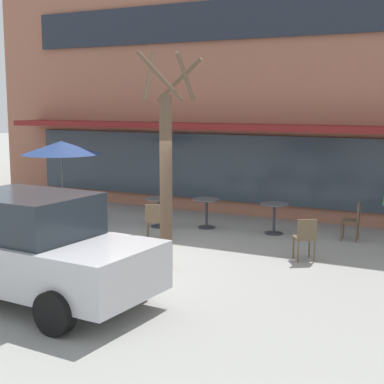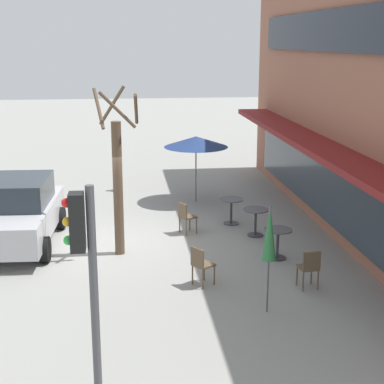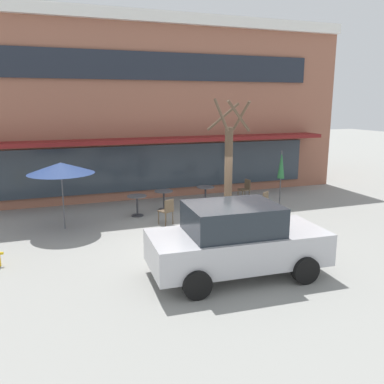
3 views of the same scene
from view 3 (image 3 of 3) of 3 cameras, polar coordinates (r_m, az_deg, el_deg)
The scene contains 12 objects.
ground_plane at distance 12.18m, azimuth 1.99°, elevation -7.03°, with size 80.00×80.00×0.00m, color gray.
building_facade at distance 21.05m, azimuth -8.31°, elevation 11.70°, with size 17.95×9.10×7.61m.
cafe_table_near_wall at distance 16.28m, azimuth 1.90°, elevation -0.09°, with size 0.70×0.70×0.76m.
cafe_table_streetside at distance 15.58m, azimuth -3.98°, elevation -0.70°, with size 0.70×0.70×0.76m.
cafe_table_by_tree at distance 14.87m, azimuth -7.71°, elevation -1.43°, with size 0.70×0.70×0.76m.
patio_umbrella_green_folded at distance 16.51m, azimuth 12.42°, elevation 3.73°, with size 0.28×0.28×2.20m.
patio_umbrella_cream_folded at distance 13.56m, azimuth -17.93°, elevation 3.22°, with size 2.10×2.10×2.20m.
cafe_chair_0 at distance 13.70m, azimuth -3.51°, elevation -2.50°, with size 0.54×0.54×0.89m.
cafe_chair_1 at distance 15.04m, azimuth 9.92°, elevation -1.30°, with size 0.56×0.56×0.89m.
cafe_chair_2 at distance 17.22m, azimuth 7.50°, elevation 0.55°, with size 0.44×0.44×0.89m.
parked_sedan at distance 9.75m, azimuth 6.21°, elevation -6.71°, with size 4.29×2.18×1.76m.
street_tree at distance 12.21m, azimuth 5.15°, elevation 2.43°, with size 1.03×1.10×4.18m.
Camera 3 is at (-4.30, -10.63, 4.09)m, focal length 38.00 mm.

